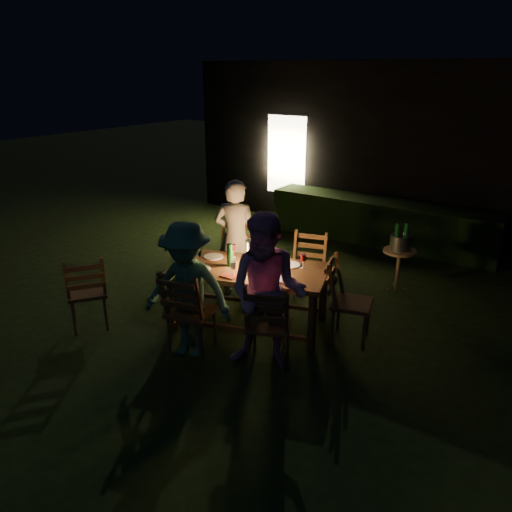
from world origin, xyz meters
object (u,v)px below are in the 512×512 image
Objects in this scene: chair_spare at (89,305)px; person_opp_right at (267,294)px; chair_near_right at (268,338)px; chair_far_left at (235,275)px; lantern at (255,255)px; side_table at (399,255)px; bottle_bucket_a at (397,239)px; bottle_bucket_b at (405,239)px; ice_bucket at (401,243)px; bottle_table at (230,255)px; person_house_side at (236,239)px; dining_table at (250,274)px; chair_far_right at (305,284)px; person_opp_left at (188,291)px; chair_near_left at (191,326)px; chair_end at (349,315)px.

person_opp_right reaches higher than chair_spare.
chair_near_right is 0.60× the size of person_opp_right.
lantern reaches higher than chair_far_left.
side_table is 1.95× the size of bottle_bucket_a.
bottle_bucket_a is at bearing -4.28° from chair_spare.
lantern reaches higher than bottle_bucket_b.
chair_near_right reaches higher than chair_spare.
side_table is 2.08× the size of ice_bucket.
bottle_table reaches higher than bottle_bucket_a.
bottle_bucket_b is (1.88, 1.48, -0.05)m from person_house_side.
dining_table is at bearing -118.40° from bottle_bucket_a.
bottle_bucket_a is 0.13m from bottle_bucket_b.
chair_far_right is 1.48m from side_table.
person_opp_left is 4.86× the size of bottle_bucket_a.
chair_far_right is at bearing 57.83° from person_opp_left.
person_opp_left reaches higher than bottle_table.
person_opp_left reaches higher than lantern.
chair_near_left is 3.05× the size of lantern.
chair_near_left reaches higher than bottle_bucket_b.
ice_bucket is 0.08m from bottle_bucket_b.
chair_far_left is 0.65× the size of person_house_side.
chair_near_left is 1.67m from person_house_side.
person_house_side is 5.23× the size of bottle_bucket_a.
side_table is (1.39, 2.16, -0.37)m from bottle_table.
chair_far_left is 2.38m from ice_bucket.
chair_near_right is 2.71m from bottle_bucket_a.
chair_near_left reaches higher than side_table.
lantern is at bearing -119.64° from bottle_bucket_b.
person_opp_right is at bearing -99.86° from side_table.
bottle_bucket_b reaches higher than ice_bucket.
chair_far_right is at bearing -126.28° from ice_bucket.
bottle_table is at bearing 130.49° from person_opp_right.
person_house_side is 5.58× the size of ice_bucket.
person_opp_right is (0.68, -0.64, 0.16)m from dining_table.
person_opp_right reaches higher than person_opp_left.
chair_far_right is at bearing -126.28° from side_table.
chair_spare is 0.66× the size of person_opp_left.
chair_near_right is 3.20× the size of bottle_bucket_a.
ice_bucket is at bearing 57.17° from bottle_table.
bottle_bucket_b is (0.05, 0.04, 0.05)m from ice_bucket.
dining_table is 0.97m from chair_far_left.
side_table is (1.82, 1.48, 0.22)m from chair_far_left.
person_house_side is 2.34m from side_table.
dining_table is 2.01× the size of chair_far_right.
dining_table is 2.38m from side_table.
bottle_bucket_b reaches higher than side_table.
chair_far_right is at bearing 61.71° from bottle_table.
chair_near_right is at bearing -59.59° from dining_table.
chair_end reaches higher than dining_table.
chair_end is 1.72m from side_table.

